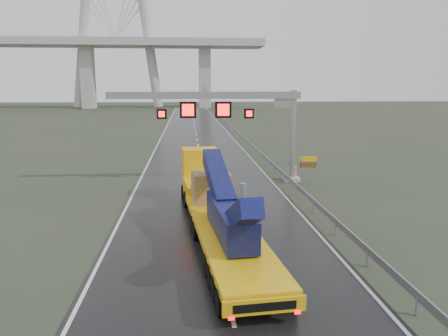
{
  "coord_description": "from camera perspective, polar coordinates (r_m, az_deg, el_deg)",
  "views": [
    {
      "loc": [
        -1.38,
        -15.69,
        7.47
      ],
      "look_at": [
        0.53,
        7.01,
        3.2
      ],
      "focal_mm": 35.0,
      "sensor_mm": 36.0,
      "label": 1
    }
  ],
  "objects": [
    {
      "name": "ground",
      "position": [
        17.44,
        0.2,
        -14.75
      ],
      "size": [
        400.0,
        400.0,
        0.0
      ],
      "primitive_type": "plane",
      "color": "#313827",
      "rests_on": "ground"
    },
    {
      "name": "road",
      "position": [
        56.21,
        -3.38,
        2.98
      ],
      "size": [
        11.0,
        200.0,
        0.02
      ],
      "primitive_type": "cube",
      "color": "black",
      "rests_on": "ground"
    },
    {
      "name": "guardrail",
      "position": [
        46.8,
        4.43,
        2.27
      ],
      "size": [
        0.2,
        140.0,
        1.4
      ],
      "primitive_type": null,
      "color": "gray",
      "rests_on": "ground"
    },
    {
      "name": "sign_gantry",
      "position": [
        33.92,
        1.09,
        7.48
      ],
      "size": [
        14.9,
        1.2,
        7.42
      ],
      "color": "#A1A19D",
      "rests_on": "ground"
    },
    {
      "name": "heavy_haul_truck",
      "position": [
        23.33,
        -1.3,
        -3.97
      ],
      "size": [
        4.09,
        17.71,
        4.13
      ],
      "rotation": [
        0.0,
        0.0,
        0.09
      ],
      "color": "#FFB20E",
      "rests_on": "ground"
    },
    {
      "name": "exit_sign_pair",
      "position": [
        34.11,
        10.92,
        0.45
      ],
      "size": [
        1.3,
        0.19,
        2.23
      ],
      "rotation": [
        0.0,
        0.0,
        -0.11
      ],
      "color": "gray",
      "rests_on": "ground"
    },
    {
      "name": "striped_barrier",
      "position": [
        35.81,
        8.9,
        -0.65
      ],
      "size": [
        0.66,
        0.38,
        1.1
      ],
      "primitive_type": "cube",
      "rotation": [
        0.0,
        0.0,
        -0.04
      ],
      "color": "red",
      "rests_on": "ground"
    }
  ]
}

